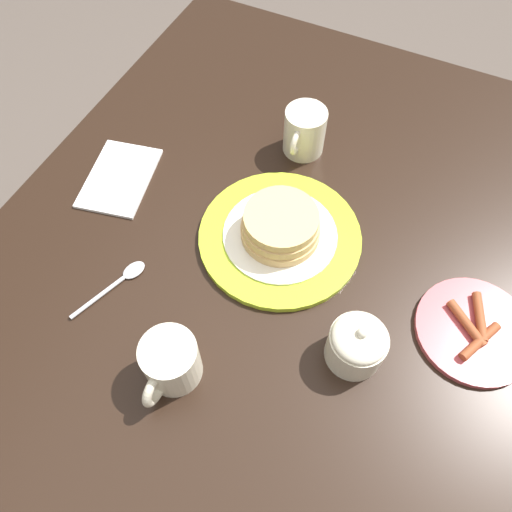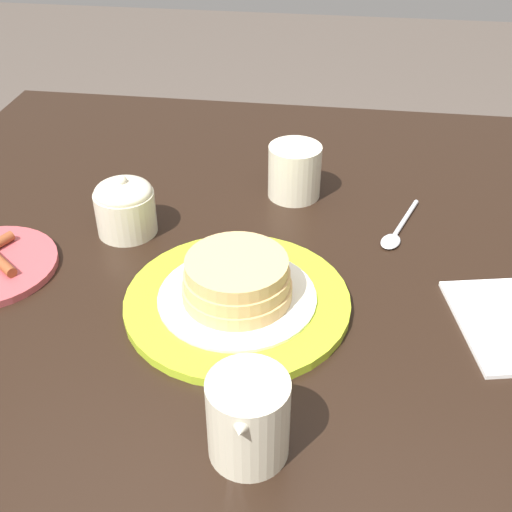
{
  "view_description": "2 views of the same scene",
  "coord_description": "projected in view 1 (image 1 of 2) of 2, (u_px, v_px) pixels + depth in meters",
  "views": [
    {
      "loc": [
        0.41,
        0.12,
        1.45
      ],
      "look_at": [
        0.04,
        -0.06,
        0.76
      ],
      "focal_mm": 35.0,
      "sensor_mm": 36.0,
      "label": 1
    },
    {
      "loc": [
        -0.63,
        -0.15,
        1.24
      ],
      "look_at": [
        0.04,
        -0.06,
        0.76
      ],
      "focal_mm": 45.0,
      "sensor_mm": 36.0,
      "label": 2
    }
  ],
  "objects": [
    {
      "name": "ground_plane",
      "position": [
        280.0,
        387.0,
        1.46
      ],
      "size": [
        8.0,
        8.0,
        0.0
      ],
      "primitive_type": "plane",
      "color": "#51473F"
    },
    {
      "name": "dining_table",
      "position": [
        293.0,
        291.0,
        0.93
      ],
      "size": [
        1.22,
        1.05,
        0.73
      ],
      "color": "black",
      "rests_on": "ground_plane"
    },
    {
      "name": "pancake_plate",
      "position": [
        280.0,
        232.0,
        0.84
      ],
      "size": [
        0.28,
        0.28,
        0.07
      ],
      "color": "#AAC628",
      "rests_on": "dining_table"
    },
    {
      "name": "side_plate_bacon",
      "position": [
        474.0,
        330.0,
        0.76
      ],
      "size": [
        0.18,
        0.18,
        0.02
      ],
      "color": "#B2474C",
      "rests_on": "dining_table"
    },
    {
      "name": "coffee_mug",
      "position": [
        170.0,
        363.0,
        0.7
      ],
      "size": [
        0.11,
        0.08,
        0.08
      ],
      "color": "beige",
      "rests_on": "dining_table"
    },
    {
      "name": "creamer_pitcher",
      "position": [
        305.0,
        130.0,
        0.93
      ],
      "size": [
        0.12,
        0.08,
        0.1
      ],
      "color": "beige",
      "rests_on": "dining_table"
    },
    {
      "name": "sugar_bowl",
      "position": [
        357.0,
        344.0,
        0.72
      ],
      "size": [
        0.09,
        0.09,
        0.09
      ],
      "color": "beige",
      "rests_on": "dining_table"
    },
    {
      "name": "napkin",
      "position": [
        120.0,
        178.0,
        0.93
      ],
      "size": [
        0.19,
        0.15,
        0.01
      ],
      "color": "white",
      "rests_on": "dining_table"
    },
    {
      "name": "spoon",
      "position": [
        121.0,
        280.0,
        0.81
      ],
      "size": [
        0.14,
        0.06,
        0.01
      ],
      "color": "silver",
      "rests_on": "dining_table"
    }
  ]
}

